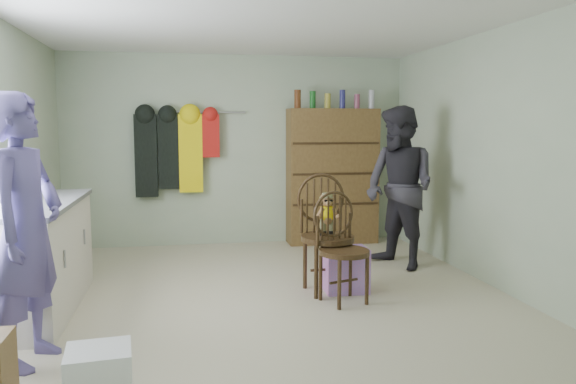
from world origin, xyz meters
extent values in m
plane|color=beige|center=(0.00, 0.00, 0.00)|extent=(5.00, 5.00, 0.00)
plane|color=#B4C2A3|center=(0.00, 2.50, 1.25)|extent=(4.50, 0.00, 4.50)
plane|color=#B4C2A3|center=(2.25, 0.00, 1.25)|extent=(0.00, 5.00, 5.00)
plane|color=white|center=(0.00, 0.00, 2.50)|extent=(5.00, 5.00, 0.00)
cube|color=silver|center=(-1.95, 0.00, 0.45)|extent=(0.60, 1.80, 0.90)
cube|color=slate|center=(-1.95, 0.00, 0.92)|extent=(0.64, 1.86, 0.04)
cylinder|color=#99999E|center=(-1.64, -0.45, 0.54)|extent=(0.02, 0.02, 0.14)
cylinder|color=#99999E|center=(-1.64, 0.45, 0.54)|extent=(0.02, 0.02, 0.14)
cube|color=white|center=(-1.21, -1.83, 0.17)|extent=(0.39, 0.37, 0.34)
cylinder|color=#3E2915|center=(0.60, 0.06, 0.52)|extent=(0.54, 0.54, 0.05)
cylinder|color=#3E2915|center=(0.45, -0.12, 0.25)|extent=(0.04, 0.04, 0.50)
cylinder|color=#3E2915|center=(0.78, -0.09, 0.25)|extent=(0.04, 0.04, 0.50)
cylinder|color=#3E2915|center=(0.42, 0.22, 0.25)|extent=(0.04, 0.04, 0.50)
cylinder|color=#3E2915|center=(0.75, 0.25, 0.25)|extent=(0.04, 0.04, 0.50)
torus|color=#3E2915|center=(0.58, 0.26, 0.88)|extent=(0.48, 0.07, 0.48)
cylinder|color=#3E2915|center=(0.39, 0.23, 0.71)|extent=(0.03, 0.03, 0.33)
cylinder|color=#3E2915|center=(0.78, 0.26, 0.71)|extent=(0.03, 0.03, 0.33)
cylinder|color=yellow|center=(0.60, 0.08, 0.76)|extent=(0.13, 0.13, 0.12)
cylinder|color=#475128|center=(0.60, 0.08, 0.64)|extent=(0.08, 0.08, 0.18)
sphere|color=#9E7042|center=(0.60, 0.08, 0.87)|extent=(0.11, 0.11, 0.11)
cylinder|color=#475128|center=(0.60, 0.08, 0.93)|extent=(0.10, 0.10, 0.04)
cube|color=black|center=(0.60, 0.03, 0.88)|extent=(0.08, 0.01, 0.02)
cylinder|color=#3E2915|center=(0.67, -0.27, 0.46)|extent=(0.55, 0.55, 0.04)
cylinder|color=#3E2915|center=(0.57, -0.46, 0.22)|extent=(0.04, 0.04, 0.44)
cylinder|color=#3E2915|center=(0.85, -0.37, 0.22)|extent=(0.04, 0.04, 0.44)
cylinder|color=#3E2915|center=(0.48, -0.17, 0.22)|extent=(0.04, 0.04, 0.44)
cylinder|color=#3E2915|center=(0.76, -0.08, 0.22)|extent=(0.04, 0.04, 0.44)
torus|color=#3E2915|center=(0.61, -0.11, 0.77)|extent=(0.41, 0.16, 0.43)
cylinder|color=#3E2915|center=(0.45, -0.17, 0.63)|extent=(0.03, 0.03, 0.29)
cylinder|color=#3E2915|center=(0.78, -0.06, 0.63)|extent=(0.03, 0.03, 0.29)
cube|color=pink|center=(0.78, 0.05, 0.21)|extent=(0.41, 0.32, 0.42)
imported|color=#5C5194|center=(-1.74, -1.12, 0.89)|extent=(0.58, 0.74, 1.79)
imported|color=#2D2B33|center=(1.63, 0.84, 0.90)|extent=(0.97, 1.07, 1.79)
cube|color=brown|center=(1.25, 2.30, 0.90)|extent=(1.20, 0.38, 1.80)
cube|color=#3E2915|center=(1.25, 2.11, 0.55)|extent=(1.16, 0.02, 0.03)
cube|color=#3E2915|center=(1.25, 2.11, 0.95)|extent=(1.16, 0.02, 0.03)
cube|color=#3E2915|center=(1.25, 2.11, 1.35)|extent=(1.16, 0.02, 0.03)
cylinder|color=#592D14|center=(0.75, 2.20, 1.92)|extent=(0.09, 0.09, 0.24)
cylinder|color=#19591E|center=(0.95, 2.20, 1.91)|extent=(0.08, 0.08, 0.22)
cylinder|color=#A59933|center=(1.15, 2.20, 1.90)|extent=(0.08, 0.08, 0.19)
cylinder|color=navy|center=(1.35, 2.20, 1.92)|extent=(0.07, 0.07, 0.24)
cylinder|color=#8C3F59|center=(1.55, 2.20, 1.89)|extent=(0.07, 0.07, 0.19)
cylinder|color=#B2B2B7|center=(1.75, 2.20, 1.92)|extent=(0.08, 0.08, 0.24)
cylinder|color=#99999E|center=(-0.40, 2.44, 1.75)|extent=(1.00, 0.02, 0.02)
cube|color=black|center=(-1.18, 2.38, 1.19)|extent=(0.28, 0.10, 1.05)
cube|color=black|center=(-0.90, 2.38, 1.25)|extent=(0.26, 0.10, 0.95)
cube|color=yellow|center=(-0.62, 2.38, 1.22)|extent=(0.30, 0.10, 1.00)
cube|color=red|center=(-0.36, 2.38, 1.44)|extent=(0.22, 0.10, 0.55)
camera|label=1|loc=(-0.72, -4.97, 1.56)|focal=35.00mm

